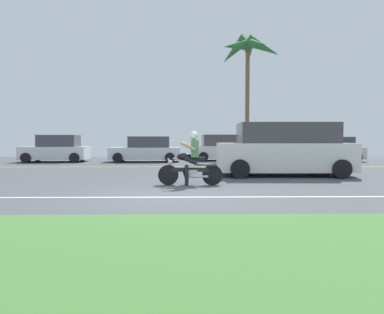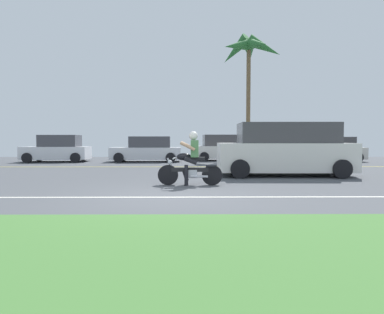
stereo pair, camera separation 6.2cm
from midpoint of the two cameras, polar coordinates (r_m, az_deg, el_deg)
ground at (r=10.98m, az=-2.47°, el=-4.01°), size 56.00×30.00×0.04m
grass_median at (r=4.02m, az=-6.04°, el=-15.57°), size 56.00×3.80×0.06m
lane_line_near at (r=7.87m, az=-3.25°, el=-6.60°), size 50.40×0.12×0.01m
lane_line_far at (r=16.49m, az=-1.81°, el=-1.61°), size 50.40×0.12×0.01m
motorcyclist at (r=9.84m, az=-0.07°, el=-0.91°), size 1.84×0.60×1.54m
suv_nearby at (r=12.95m, az=15.14°, el=1.12°), size 4.93×2.29×1.89m
parked_car_0 at (r=21.64m, az=-21.16°, el=1.19°), size 3.76×2.15×1.56m
parked_car_1 at (r=20.39m, az=-7.29°, el=1.16°), size 4.09×1.91×1.47m
parked_car_2 at (r=21.54m, az=5.52°, el=1.40°), size 4.10×2.08×1.59m
parked_car_3 at (r=22.32m, az=21.59°, el=1.12°), size 4.17×2.20×1.45m
palm_tree_0 at (r=24.13m, az=9.37°, el=16.75°), size 4.26×4.45×8.33m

